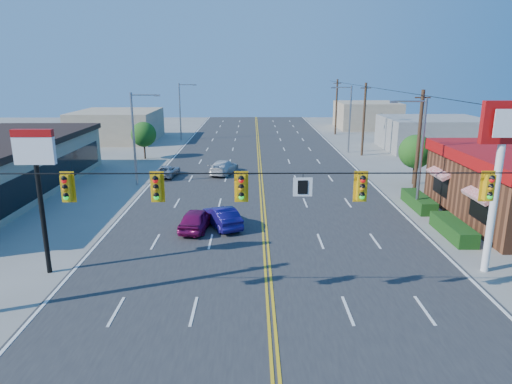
{
  "coord_description": "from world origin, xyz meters",
  "views": [
    {
      "loc": [
        -0.76,
        -17.2,
        9.9
      ],
      "look_at": [
        -0.54,
        11.28,
        2.2
      ],
      "focal_mm": 32.0,
      "sensor_mm": 36.0,
      "label": 1
    }
  ],
  "objects_px": {
    "signal_span": "(269,201)",
    "car_magenta": "(196,220)",
    "pizza_hut_sign": "(37,172)",
    "car_white": "(224,168)",
    "car_silver": "(167,172)",
    "car_blue": "(222,218)",
    "kfc_pylon": "(501,153)"
  },
  "relations": [
    {
      "from": "car_silver",
      "to": "car_blue",
      "type": "bearing_deg",
      "value": 119.76
    },
    {
      "from": "kfc_pylon",
      "to": "car_white",
      "type": "distance_m",
      "value": 26.96
    },
    {
      "from": "pizza_hut_sign",
      "to": "kfc_pylon",
      "type": "bearing_deg",
      "value": 0.0
    },
    {
      "from": "car_white",
      "to": "pizza_hut_sign",
      "type": "bearing_deg",
      "value": 87.42
    },
    {
      "from": "car_magenta",
      "to": "car_blue",
      "type": "relative_size",
      "value": 0.99
    },
    {
      "from": "signal_span",
      "to": "car_blue",
      "type": "xyz_separation_m",
      "value": [
        -2.61,
        10.67,
        -4.22
      ]
    },
    {
      "from": "car_magenta",
      "to": "car_white",
      "type": "height_order",
      "value": "car_magenta"
    },
    {
      "from": "pizza_hut_sign",
      "to": "car_blue",
      "type": "relative_size",
      "value": 1.7
    },
    {
      "from": "pizza_hut_sign",
      "to": "car_silver",
      "type": "distance_m",
      "value": 21.56
    },
    {
      "from": "car_magenta",
      "to": "car_blue",
      "type": "distance_m",
      "value": 1.67
    },
    {
      "from": "signal_span",
      "to": "pizza_hut_sign",
      "type": "bearing_deg",
      "value": 159.81
    },
    {
      "from": "car_blue",
      "to": "car_white",
      "type": "relative_size",
      "value": 0.88
    },
    {
      "from": "car_blue",
      "to": "car_white",
      "type": "height_order",
      "value": "car_blue"
    },
    {
      "from": "car_silver",
      "to": "kfc_pylon",
      "type": "bearing_deg",
      "value": 140.07
    },
    {
      "from": "pizza_hut_sign",
      "to": "car_blue",
      "type": "distance_m",
      "value": 11.54
    },
    {
      "from": "pizza_hut_sign",
      "to": "car_magenta",
      "type": "height_order",
      "value": "pizza_hut_sign"
    },
    {
      "from": "kfc_pylon",
      "to": "car_blue",
      "type": "bearing_deg",
      "value": 154.1
    },
    {
      "from": "signal_span",
      "to": "kfc_pylon",
      "type": "height_order",
      "value": "signal_span"
    },
    {
      "from": "car_white",
      "to": "kfc_pylon",
      "type": "bearing_deg",
      "value": 139.51
    },
    {
      "from": "signal_span",
      "to": "pizza_hut_sign",
      "type": "xyz_separation_m",
      "value": [
        -10.88,
        4.0,
        0.3
      ]
    },
    {
      "from": "pizza_hut_sign",
      "to": "car_white",
      "type": "height_order",
      "value": "pizza_hut_sign"
    },
    {
      "from": "signal_span",
      "to": "car_magenta",
      "type": "height_order",
      "value": "signal_span"
    },
    {
      "from": "pizza_hut_sign",
      "to": "car_magenta",
      "type": "relative_size",
      "value": 1.72
    },
    {
      "from": "pizza_hut_sign",
      "to": "car_silver",
      "type": "relative_size",
      "value": 1.8
    },
    {
      "from": "signal_span",
      "to": "car_magenta",
      "type": "distance_m",
      "value": 11.77
    },
    {
      "from": "kfc_pylon",
      "to": "pizza_hut_sign",
      "type": "distance_m",
      "value": 22.02
    },
    {
      "from": "car_magenta",
      "to": "car_silver",
      "type": "relative_size",
      "value": 1.04
    },
    {
      "from": "car_blue",
      "to": "car_silver",
      "type": "relative_size",
      "value": 1.06
    },
    {
      "from": "car_magenta",
      "to": "car_silver",
      "type": "bearing_deg",
      "value": -64.91
    },
    {
      "from": "signal_span",
      "to": "car_silver",
      "type": "distance_m",
      "value": 26.77
    },
    {
      "from": "pizza_hut_sign",
      "to": "car_blue",
      "type": "height_order",
      "value": "pizza_hut_sign"
    },
    {
      "from": "pizza_hut_sign",
      "to": "car_magenta",
      "type": "distance_m",
      "value": 10.14
    }
  ]
}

